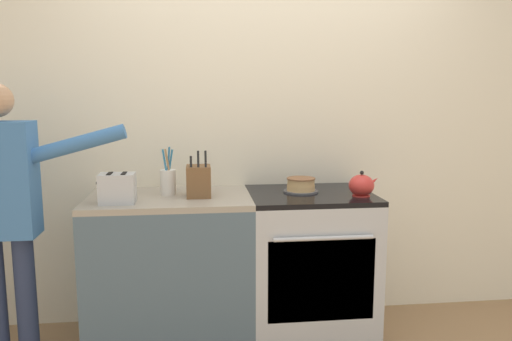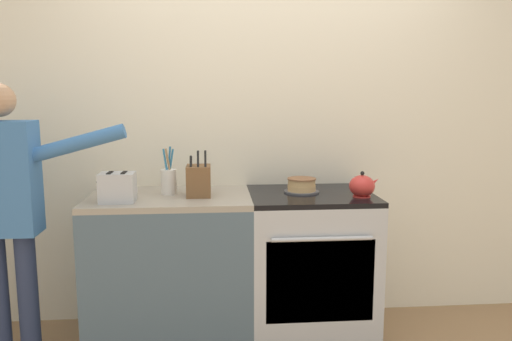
{
  "view_description": "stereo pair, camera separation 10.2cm",
  "coord_description": "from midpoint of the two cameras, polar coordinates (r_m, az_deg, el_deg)",
  "views": [
    {
      "loc": [
        -0.45,
        -2.63,
        1.51
      ],
      "look_at": [
        -0.1,
        0.29,
        1.06
      ],
      "focal_mm": 35.0,
      "sensor_mm": 36.0,
      "label": 1
    },
    {
      "loc": [
        -0.35,
        -2.64,
        1.51
      ],
      "look_at": [
        -0.1,
        0.29,
        1.06
      ],
      "focal_mm": 35.0,
      "sensor_mm": 36.0,
      "label": 2
    }
  ],
  "objects": [
    {
      "name": "knife_block",
      "position": [
        2.97,
        -7.56,
        -1.19
      ],
      "size": [
        0.14,
        0.17,
        0.28
      ],
      "color": "brown",
      "rests_on": "counter_cabinet"
    },
    {
      "name": "person_baker",
      "position": [
        3.01,
        -27.61,
        -3.33
      ],
      "size": [
        0.91,
        0.2,
        1.57
      ],
      "rotation": [
        0.0,
        0.0,
        -0.06
      ],
      "color": "#283351",
      "rests_on": "ground_plane"
    },
    {
      "name": "utensil_crock",
      "position": [
        3.05,
        -10.97,
        -1.19
      ],
      "size": [
        0.09,
        0.09,
        0.29
      ],
      "color": "silver",
      "rests_on": "counter_cabinet"
    },
    {
      "name": "stove_range",
      "position": [
        3.2,
        5.2,
        -10.56
      ],
      "size": [
        0.75,
        0.67,
        0.91
      ],
      "color": "#B7BABF",
      "rests_on": "ground_plane"
    },
    {
      "name": "wall_back",
      "position": [
        3.32,
        0.08,
        5.11
      ],
      "size": [
        8.0,
        0.04,
        2.6
      ],
      "color": "silver",
      "rests_on": "ground_plane"
    },
    {
      "name": "tea_kettle",
      "position": [
        3.02,
        11.04,
        -1.69
      ],
      "size": [
        0.19,
        0.15,
        0.15
      ],
      "color": "red",
      "rests_on": "stove_range"
    },
    {
      "name": "layer_cake",
      "position": [
        3.1,
        4.22,
        -1.71
      ],
      "size": [
        0.22,
        0.22,
        0.09
      ],
      "color": "#4C4C51",
      "rests_on": "stove_range"
    },
    {
      "name": "toaster",
      "position": [
        2.89,
        -16.54,
        -1.97
      ],
      "size": [
        0.21,
        0.14,
        0.17
      ],
      "color": "#B7BABF",
      "rests_on": "counter_cabinet"
    },
    {
      "name": "fruit_bowl",
      "position": [
        3.14,
        -16.38,
        -1.97
      ],
      "size": [
        0.21,
        0.21,
        0.1
      ],
      "color": "silver",
      "rests_on": "counter_cabinet"
    },
    {
      "name": "counter_cabinet",
      "position": [
        3.15,
        -10.63,
        -11.03
      ],
      "size": [
        0.97,
        0.63,
        0.91
      ],
      "color": "#4C6070",
      "rests_on": "ground_plane"
    }
  ]
}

